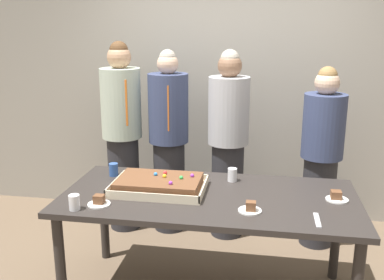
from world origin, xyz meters
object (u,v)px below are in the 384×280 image
object	(u,v)px
drink_cup_nearest	(74,202)
drink_cup_far_end	(114,170)
plated_slice_far_left	(250,208)
person_green_shirt_behind	(321,157)
person_serving_front	(169,140)
sheet_cake	(159,184)
person_back_corner	(122,135)
plated_slice_near_right	(99,202)
cake_server_utensil	(317,220)
drink_cup_middle	(232,175)
party_table	(209,206)
plated_slice_near_left	(336,197)
person_striped_tie_right	(228,143)

from	to	relation	value
drink_cup_nearest	drink_cup_far_end	size ratio (longest dim) A/B	1.00
plated_slice_far_left	person_green_shirt_behind	size ratio (longest dim) A/B	0.09
plated_slice_far_left	person_serving_front	size ratio (longest dim) A/B	0.09
sheet_cake	person_green_shirt_behind	xyz separation A→B (m)	(1.22, 0.94, -0.01)
drink_cup_nearest	person_back_corner	distance (m)	1.41
plated_slice_far_left	plated_slice_near_right	bearing A→B (deg)	-176.60
plated_slice_near_right	cake_server_utensil	xyz separation A→B (m)	(1.39, -0.01, -0.02)
plated_slice_near_right	plated_slice_far_left	distance (m)	0.99
drink_cup_nearest	drink_cup_middle	world-z (taller)	same
party_table	person_serving_front	size ratio (longest dim) A/B	1.18
plated_slice_near_right	person_back_corner	distance (m)	1.34
party_table	drink_cup_middle	distance (m)	0.36
party_table	drink_cup_nearest	world-z (taller)	drink_cup_nearest
plated_slice_near_left	drink_cup_middle	distance (m)	0.77
sheet_cake	person_striped_tie_right	bearing A→B (deg)	67.89
drink_cup_far_end	cake_server_utensil	bearing A→B (deg)	-20.99
party_table	drink_cup_far_end	world-z (taller)	drink_cup_far_end
drink_cup_far_end	plated_slice_near_left	bearing A→B (deg)	-7.50
plated_slice_far_left	person_green_shirt_behind	world-z (taller)	person_green_shirt_behind
plated_slice_near_right	person_green_shirt_behind	xyz separation A→B (m)	(1.55, 1.26, 0.01)
plated_slice_near_left	plated_slice_near_right	distance (m)	1.59
person_serving_front	plated_slice_far_left	bearing A→B (deg)	23.64
drink_cup_far_end	drink_cup_nearest	bearing A→B (deg)	-92.32
sheet_cake	drink_cup_middle	distance (m)	0.57
drink_cup_nearest	drink_cup_middle	distance (m)	1.18
drink_cup_far_end	plated_slice_far_left	bearing A→B (deg)	-25.01
plated_slice_near_right	person_back_corner	bearing A→B (deg)	101.71
plated_slice_near_left	cake_server_utensil	bearing A→B (deg)	-114.37
plated_slice_near_right	person_green_shirt_behind	distance (m)	2.00
plated_slice_near_left	person_back_corner	distance (m)	2.06
cake_server_utensil	person_serving_front	world-z (taller)	person_serving_front
party_table	drink_cup_middle	bearing A→B (deg)	66.02
plated_slice_near_right	plated_slice_far_left	xyz separation A→B (m)	(0.98, 0.06, 0.00)
sheet_cake	plated_slice_near_right	world-z (taller)	sheet_cake
sheet_cake	person_back_corner	bearing A→B (deg)	121.28
party_table	drink_cup_far_end	size ratio (longest dim) A/B	20.45
party_table	cake_server_utensil	xyz separation A→B (m)	(0.70, -0.30, 0.09)
party_table	drink_cup_far_end	xyz separation A→B (m)	(-0.79, 0.27, 0.13)
plated_slice_near_right	plated_slice_far_left	world-z (taller)	plated_slice_far_left
plated_slice_near_right	person_green_shirt_behind	size ratio (longest dim) A/B	0.09
drink_cup_far_end	person_striped_tie_right	distance (m)	1.12
drink_cup_middle	cake_server_utensil	world-z (taller)	drink_cup_middle
party_table	drink_cup_middle	xyz separation A→B (m)	(0.14, 0.31, 0.13)
plated_slice_far_left	cake_server_utensil	distance (m)	0.41
plated_slice_near_right	person_serving_front	distance (m)	1.36
plated_slice_far_left	cake_server_utensil	world-z (taller)	plated_slice_far_left
party_table	person_back_corner	bearing A→B (deg)	133.51
sheet_cake	person_striped_tie_right	world-z (taller)	person_striped_tie_right
party_table	drink_cup_far_end	distance (m)	0.84
plated_slice_near_left	person_green_shirt_behind	xyz separation A→B (m)	(0.00, 0.92, 0.01)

